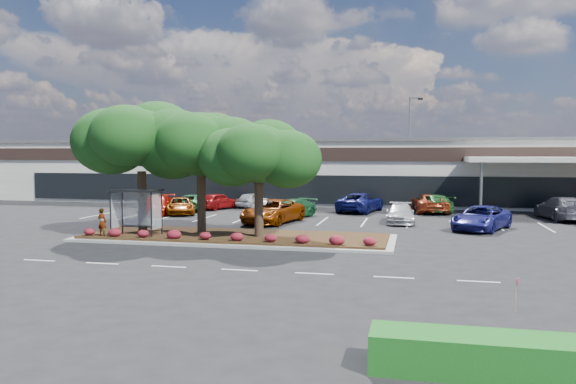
% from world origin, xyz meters
% --- Properties ---
extents(ground, '(160.00, 160.00, 0.00)m').
position_xyz_m(ground, '(0.00, 0.00, 0.00)').
color(ground, black).
rests_on(ground, ground).
extents(retail_store, '(80.40, 25.20, 6.25)m').
position_xyz_m(retail_store, '(0.06, 33.91, 3.15)').
color(retail_store, white).
rests_on(retail_store, ground).
extents(landscape_island, '(18.00, 6.00, 0.26)m').
position_xyz_m(landscape_island, '(-2.00, 4.00, 0.12)').
color(landscape_island, '#959591').
rests_on(landscape_island, ground).
extents(lane_markings, '(33.12, 20.06, 0.01)m').
position_xyz_m(lane_markings, '(-0.14, 10.42, 0.01)').
color(lane_markings, silver).
rests_on(lane_markings, ground).
extents(shrub_row, '(17.00, 0.80, 0.50)m').
position_xyz_m(shrub_row, '(-2.00, 1.90, 0.51)').
color(shrub_row, maroon).
rests_on(shrub_row, landscape_island).
extents(bus_shelter, '(2.75, 1.55, 2.59)m').
position_xyz_m(bus_shelter, '(-7.50, 2.95, 2.31)').
color(bus_shelter, black).
rests_on(bus_shelter, landscape_island).
extents(island_tree_west, '(7.20, 7.20, 7.89)m').
position_xyz_m(island_tree_west, '(-8.00, 4.50, 4.21)').
color(island_tree_west, black).
rests_on(island_tree_west, landscape_island).
extents(island_tree_mid, '(6.60, 6.60, 7.32)m').
position_xyz_m(island_tree_mid, '(-4.50, 5.20, 3.92)').
color(island_tree_mid, black).
rests_on(island_tree_mid, landscape_island).
extents(island_tree_east, '(5.80, 5.80, 6.50)m').
position_xyz_m(island_tree_east, '(-0.50, 3.70, 3.51)').
color(island_tree_east, black).
rests_on(island_tree_east, landscape_island).
extents(hedge_south_east, '(6.00, 1.30, 0.90)m').
position_xyz_m(hedge_south_east, '(10.00, -13.50, 0.45)').
color(hedge_south_east, '#125217').
rests_on(hedge_south_east, ground).
extents(conifer_north_west, '(4.40, 4.40, 10.00)m').
position_xyz_m(conifer_north_west, '(-30.00, 46.00, 5.00)').
color(conifer_north_west, black).
rests_on(conifer_north_west, ground).
extents(person_waiting, '(0.63, 0.48, 1.57)m').
position_xyz_m(person_waiting, '(-9.15, 1.93, 1.05)').
color(person_waiting, '#594C47').
rests_on(person_waiting, landscape_island).
extents(light_pole, '(1.38, 0.88, 10.18)m').
position_xyz_m(light_pole, '(7.50, 28.04, 4.52)').
color(light_pole, '#959591').
rests_on(light_pole, ground).
extents(survey_stake, '(0.08, 0.14, 1.06)m').
position_xyz_m(survey_stake, '(11.09, -8.04, 0.68)').
color(survey_stake, '#9F7E53').
rests_on(survey_stake, ground).
extents(car_0, '(3.11, 5.49, 1.50)m').
position_xyz_m(car_0, '(-12.14, 15.05, 0.75)').
color(car_0, '#930C02').
rests_on(car_0, ground).
extents(car_1, '(4.03, 5.31, 1.34)m').
position_xyz_m(car_1, '(-10.46, 15.64, 0.67)').
color(car_1, '#7A3304').
rests_on(car_1, ground).
extents(car_2, '(1.69, 4.17, 1.42)m').
position_xyz_m(car_2, '(-3.46, 15.29, 0.71)').
color(car_2, '#A9AFB5').
rests_on(car_2, ground).
extents(car_3, '(3.94, 6.43, 1.66)m').
position_xyz_m(car_3, '(-1.74, 11.64, 0.83)').
color(car_3, '#6F2902').
rests_on(car_3, ground).
extents(car_4, '(3.75, 5.21, 1.40)m').
position_xyz_m(car_4, '(-1.17, 15.13, 0.70)').
color(car_4, '#1A522B').
rests_on(car_4, ground).
extents(car_6, '(1.96, 4.66, 1.34)m').
position_xyz_m(car_6, '(7.00, 13.66, 0.67)').
color(car_6, '#B3B3B3').
rests_on(car_6, ground).
extents(car_7, '(4.58, 6.11, 1.54)m').
position_xyz_m(car_7, '(12.14, 11.21, 0.77)').
color(car_7, navy).
rests_on(car_7, ground).
extents(car_9, '(3.30, 4.56, 1.44)m').
position_xyz_m(car_9, '(-8.80, 20.01, 0.72)').
color(car_9, maroon).
rests_on(car_9, ground).
extents(car_10, '(2.88, 5.16, 1.36)m').
position_xyz_m(car_10, '(-10.63, 18.81, 0.68)').
color(car_10, '#185229').
rests_on(car_10, ground).
extents(car_11, '(2.45, 4.25, 1.36)m').
position_xyz_m(car_11, '(-6.38, 22.36, 0.68)').
color(car_11, '#BBBBBB').
rests_on(car_11, ground).
extents(car_13, '(3.94, 6.24, 1.61)m').
position_xyz_m(car_13, '(3.56, 20.51, 0.80)').
color(car_13, '#111556').
rests_on(car_13, ground).
extents(car_14, '(3.83, 5.76, 1.55)m').
position_xyz_m(car_14, '(9.37, 21.30, 0.77)').
color(car_14, '#1F5320').
rests_on(car_14, ground).
extents(car_15, '(3.26, 5.84, 1.54)m').
position_xyz_m(car_15, '(9.17, 21.32, 0.77)').
color(car_15, '#9D3719').
rests_on(car_15, ground).
extents(car_16, '(3.30, 6.23, 1.72)m').
position_xyz_m(car_16, '(18.56, 18.18, 0.86)').
color(car_16, '#5D5C65').
rests_on(car_16, ground).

